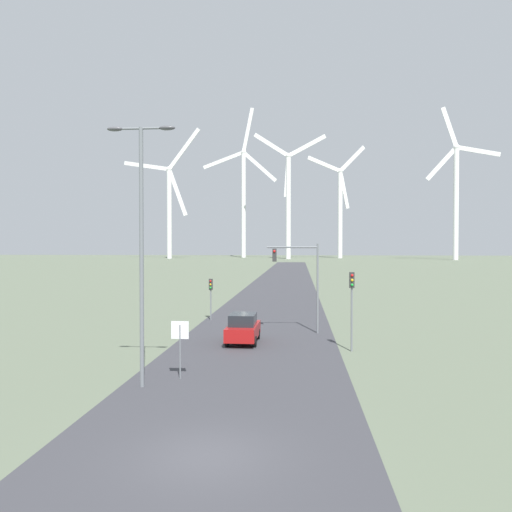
% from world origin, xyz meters
% --- Properties ---
extents(ground_plane, '(600.00, 600.00, 0.00)m').
position_xyz_m(ground_plane, '(0.00, 0.00, 0.00)').
color(ground_plane, '#5B6651').
extents(road_surface, '(10.00, 240.00, 0.01)m').
position_xyz_m(road_surface, '(0.00, 48.00, 0.00)').
color(road_surface, '#38383D').
rests_on(road_surface, ground).
extents(streetlamp, '(2.97, 0.32, 11.14)m').
position_xyz_m(streetlamp, '(-4.04, 6.69, 6.85)').
color(streetlamp, slate).
rests_on(streetlamp, ground).
extents(stop_sign_near, '(0.81, 0.07, 2.64)m').
position_xyz_m(stop_sign_near, '(-2.72, 8.07, 1.84)').
color(stop_sign_near, slate).
rests_on(stop_sign_near, ground).
extents(traffic_light_post_near_left, '(0.28, 0.34, 3.37)m').
position_xyz_m(traffic_light_post_near_left, '(-4.45, 25.77, 2.48)').
color(traffic_light_post_near_left, slate).
rests_on(traffic_light_post_near_left, ground).
extents(traffic_light_post_near_right, '(0.28, 0.33, 4.54)m').
position_xyz_m(traffic_light_post_near_right, '(5.68, 14.69, 3.31)').
color(traffic_light_post_near_right, slate).
rests_on(traffic_light_post_near_right, ground).
extents(traffic_light_mast_overhead, '(3.59, 0.35, 6.20)m').
position_xyz_m(traffic_light_mast_overhead, '(2.78, 20.54, 4.32)').
color(traffic_light_mast_overhead, slate).
rests_on(traffic_light_mast_overhead, ground).
extents(car_approaching, '(1.88, 4.13, 1.83)m').
position_xyz_m(car_approaching, '(-0.80, 16.69, 0.91)').
color(car_approaching, maroon).
rests_on(car_approaching, ground).
extents(wind_turbine_far_left, '(38.04, 6.36, 60.24)m').
position_xyz_m(wind_turbine_far_left, '(-57.67, 214.83, 26.70)').
color(wind_turbine_far_left, white).
rests_on(wind_turbine_far_left, ground).
extents(wind_turbine_left, '(38.60, 6.60, 75.58)m').
position_xyz_m(wind_turbine_left, '(-25.28, 237.92, 32.79)').
color(wind_turbine_left, white).
rests_on(wind_turbine_left, ground).
extents(wind_turbine_center, '(32.90, 3.56, 57.63)m').
position_xyz_m(wind_turbine_center, '(-2.05, 212.62, 28.61)').
color(wind_turbine_center, white).
rests_on(wind_turbine_center, ground).
extents(wind_turbine_right, '(28.51, 15.05, 55.17)m').
position_xyz_m(wind_turbine_right, '(22.56, 229.05, 26.09)').
color(wind_turbine_right, white).
rests_on(wind_turbine_right, ground).
extents(wind_turbine_far_right, '(30.05, 2.64, 64.63)m').
position_xyz_m(wind_turbine_far_right, '(68.74, 202.83, 28.90)').
color(wind_turbine_far_right, white).
rests_on(wind_turbine_far_right, ground).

